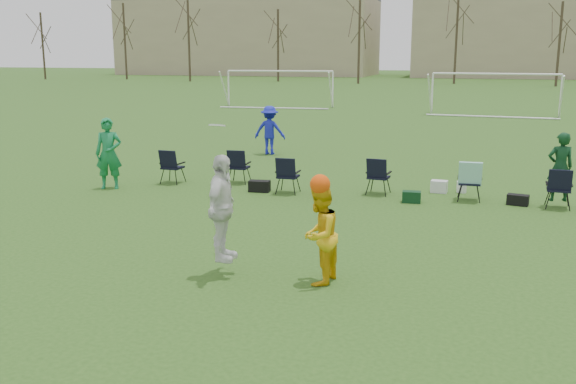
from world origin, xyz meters
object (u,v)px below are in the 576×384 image
(goal_left, at_px, (280,78))
(fielder_green_near, at_px, (109,153))
(fielder_blue, at_px, (270,130))
(goal_mid, at_px, (495,82))
(center_contest, at_px, (270,220))

(goal_left, bearing_deg, fielder_green_near, -87.21)
(fielder_blue, relative_size, goal_left, 0.24)
(fielder_blue, bearing_deg, goal_left, -76.79)
(fielder_green_near, distance_m, goal_left, 27.60)
(goal_mid, bearing_deg, center_contest, -93.09)
(fielder_green_near, xyz_separation_m, goal_mid, (10.26, 25.32, 0.96))
(center_contest, height_order, goal_left, center_contest)
(fielder_blue, relative_size, goal_mid, 0.24)
(fielder_blue, bearing_deg, center_contest, 105.09)
(fielder_blue, xyz_separation_m, goal_mid, (8.00, 18.34, 1.05))
(fielder_blue, relative_size, center_contest, 0.69)
(center_contest, xyz_separation_m, goal_left, (-10.16, 32.89, 0.93))
(fielder_blue, xyz_separation_m, goal_left, (-6.00, 20.34, 1.05))
(goal_left, height_order, goal_mid, same)
(fielder_green_near, distance_m, center_contest, 8.50)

